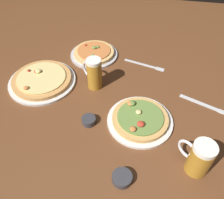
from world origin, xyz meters
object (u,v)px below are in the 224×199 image
at_px(pizza_plate_near, 140,119).
at_px(ramekin_sauce, 89,120).
at_px(beer_mug_dark, 199,158).
at_px(beer_mug_amber, 94,73).
at_px(ramekin_butter, 122,178).
at_px(fork_left, 145,65).
at_px(knife_right, 205,105).
at_px(pizza_plate_side, 94,53).
at_px(pizza_plate_far, 42,80).

bearing_deg(pizza_plate_near, ramekin_sauce, -168.37).
relative_size(beer_mug_dark, beer_mug_amber, 0.91).
height_order(beer_mug_amber, ramekin_butter, beer_mug_amber).
distance_m(fork_left, knife_right, 0.39).
bearing_deg(beer_mug_dark, ramekin_butter, -159.70).
xyz_separation_m(pizza_plate_side, knife_right, (0.60, -0.29, -0.01)).
xyz_separation_m(beer_mug_amber, knife_right, (0.54, -0.04, -0.08)).
distance_m(pizza_plate_far, ramekin_butter, 0.65).
distance_m(pizza_plate_side, knife_right, 0.67).
xyz_separation_m(pizza_plate_far, ramekin_butter, (0.48, -0.44, -0.00)).
bearing_deg(pizza_plate_far, pizza_plate_side, 53.22).
bearing_deg(pizza_plate_far, ramekin_sauce, -35.28).
bearing_deg(beer_mug_dark, pizza_plate_near, 140.70).
relative_size(pizza_plate_far, fork_left, 1.49).
distance_m(pizza_plate_far, fork_left, 0.56).
bearing_deg(pizza_plate_near, beer_mug_dark, -39.30).
bearing_deg(pizza_plate_side, beer_mug_amber, -76.10).
bearing_deg(ramekin_sauce, pizza_plate_near, 11.63).
bearing_deg(knife_right, ramekin_butter, -127.26).
height_order(pizza_plate_side, beer_mug_dark, beer_mug_dark).
height_order(pizza_plate_near, pizza_plate_side, pizza_plate_near).
relative_size(pizza_plate_side, ramekin_sauce, 4.41).
bearing_deg(beer_mug_amber, pizza_plate_side, 103.90).
bearing_deg(knife_right, ramekin_sauce, -158.90).
bearing_deg(knife_right, beer_mug_amber, 175.60).
distance_m(ramekin_butter, knife_right, 0.54).
relative_size(pizza_plate_far, ramekin_sauce, 5.51).
bearing_deg(pizza_plate_side, ramekin_sauce, -79.19).
relative_size(pizza_plate_near, pizza_plate_side, 1.06).
bearing_deg(pizza_plate_near, fork_left, 91.58).
distance_m(pizza_plate_far, pizza_plate_side, 0.34).
distance_m(ramekin_sauce, ramekin_butter, 0.29).
distance_m(pizza_plate_near, pizza_plate_far, 0.54).
bearing_deg(beer_mug_amber, fork_left, 41.62).
bearing_deg(pizza_plate_side, fork_left, -7.43).
relative_size(ramekin_sauce, ramekin_butter, 0.83).
xyz_separation_m(beer_mug_amber, fork_left, (0.24, 0.21, -0.08)).
xyz_separation_m(beer_mug_dark, fork_left, (-0.23, 0.58, -0.07)).
xyz_separation_m(pizza_plate_near, beer_mug_dark, (0.22, -0.18, 0.06)).
height_order(beer_mug_dark, ramekin_butter, beer_mug_dark).
bearing_deg(ramekin_sauce, pizza_plate_far, 144.72).
bearing_deg(pizza_plate_near, pizza_plate_far, 162.07).
bearing_deg(pizza_plate_side, ramekin_butter, -69.14).
bearing_deg(knife_right, pizza_plate_near, -152.52).
bearing_deg(pizza_plate_near, ramekin_butter, -97.25).
bearing_deg(pizza_plate_far, beer_mug_dark, -25.31).
bearing_deg(fork_left, beer_mug_amber, -138.38).
relative_size(pizza_plate_near, beer_mug_amber, 1.77).
bearing_deg(beer_mug_amber, pizza_plate_far, -174.45).
xyz_separation_m(pizza_plate_side, beer_mug_amber, (0.06, -0.25, 0.06)).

